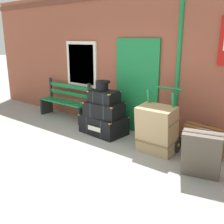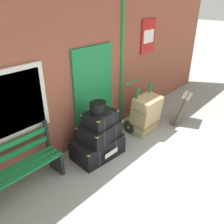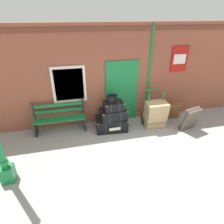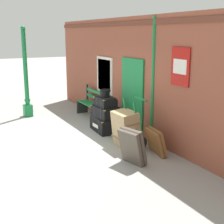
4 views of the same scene
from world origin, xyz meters
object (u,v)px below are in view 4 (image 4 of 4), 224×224
Objects in this scene: platform_bench at (93,104)px; round_hatbox at (105,93)px; steamer_trunk_top at (106,102)px; suitcase_umber at (156,142)px; steamer_trunk_base at (106,124)px; large_brown_trunk at (126,129)px; porters_trolley at (132,135)px; lamp_post at (26,83)px; suitcase_olive at (132,147)px; steamer_trunk_middle at (106,112)px.

platform_bench is 1.78m from round_hatbox.
suitcase_umber is at bearing 5.95° from steamer_trunk_top.
platform_bench is 1.52× the size of steamer_trunk_base.
platform_bench is at bearing 168.34° from steamer_trunk_top.
porters_trolley is at bearing 90.00° from large_brown_trunk.
lamp_post is at bearing -160.52° from suitcase_umber.
steamer_trunk_top is (0.06, -0.04, 0.66)m from steamer_trunk_base.
suitcase_olive is at bearing -12.59° from platform_bench.
platform_bench is 1.66m from steamer_trunk_base.
suitcase_umber is at bearing -1.81° from platform_bench.
suitcase_umber is at bearing 5.74° from steamer_trunk_middle.
steamer_trunk_middle is 0.55m from round_hatbox.
steamer_trunk_top is at bearing -10.58° from round_hatbox.
steamer_trunk_top is (2.84, 1.54, -0.27)m from lamp_post.
suitcase_umber is (3.82, -0.12, -0.14)m from platform_bench.
steamer_trunk_top is 2.24m from suitcase_umber.
round_hatbox reaches higher than platform_bench.
lamp_post reaches higher than round_hatbox.
steamer_trunk_middle is 1.41m from large_brown_trunk.
lamp_post reaches higher than platform_bench.
suitcase_olive is at bearing 10.57° from lamp_post.
suitcase_olive reaches higher than steamer_trunk_base.
lamp_post is at bearing -150.37° from steamer_trunk_base.
porters_trolley is at bearing 1.20° from steamer_trunk_middle.
platform_bench reaches higher than steamer_trunk_middle.
round_hatbox is (1.61, -0.33, 0.68)m from platform_bench.
lamp_post reaches higher than steamer_trunk_base.
lamp_post reaches higher than steamer_trunk_top.
porters_trolley is 1.68× the size of suitcase_umber.
steamer_trunk_top reaches higher than steamer_trunk_base.
platform_bench is at bearing 167.41° from suitcase_olive.
lamp_post is 4.51m from large_brown_trunk.
round_hatbox is at bearing -11.70° from platform_bench.
steamer_trunk_top is 1.92× the size of round_hatbox.
steamer_trunk_top is 1.46m from large_brown_trunk.
steamer_trunk_base is at bearing 145.26° from steamer_trunk_top.
steamer_trunk_middle is 2.48m from suitcase_olive.
platform_bench is 3.08m from porters_trolley.
porters_trolley is (1.40, 0.03, -0.31)m from steamer_trunk_middle.
steamer_trunk_base is at bearing 29.63° from lamp_post.
steamer_trunk_top is (0.01, -0.01, 0.29)m from steamer_trunk_middle.
lamp_post is 5.36m from suitcase_umber.
platform_bench reaches higher than steamer_trunk_base.
round_hatbox is at bearing -174.52° from suitcase_umber.
round_hatbox is 0.36× the size of large_brown_trunk.
lamp_post is 3.27m from steamer_trunk_middle.
suitcase_umber reaches higher than steamer_trunk_base.
steamer_trunk_middle is (0.05, -0.03, 0.37)m from steamer_trunk_base.
steamer_trunk_top reaches higher than suitcase_olive.
lamp_post is 4.60m from porters_trolley.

